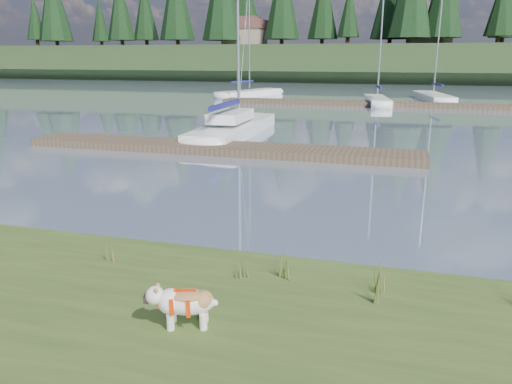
% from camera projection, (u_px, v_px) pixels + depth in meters
% --- Properties ---
extents(ground, '(200.00, 200.00, 0.00)m').
position_uv_depth(ground, '(362.00, 106.00, 38.18)').
color(ground, gray).
rests_on(ground, ground).
extents(ridge, '(200.00, 20.00, 5.00)m').
position_uv_depth(ridge, '(386.00, 64.00, 77.33)').
color(ridge, '#203118').
rests_on(ridge, ground).
extents(bulldog, '(0.92, 0.54, 0.54)m').
position_uv_depth(bulldog, '(185.00, 301.00, 6.29)').
color(bulldog, silver).
rests_on(bulldog, bank).
extents(sailboat_main, '(2.26, 10.10, 14.32)m').
position_uv_depth(sailboat_main, '(238.00, 124.00, 24.68)').
color(sailboat_main, white).
rests_on(sailboat_main, ground).
extents(dock_near, '(16.00, 2.00, 0.30)m').
position_uv_depth(dock_near, '(216.00, 148.00, 19.78)').
color(dock_near, '#4C3D2C').
rests_on(dock_near, ground).
extents(dock_far, '(26.00, 2.20, 0.30)m').
position_uv_depth(dock_far, '(389.00, 104.00, 37.60)').
color(dock_far, '#4C3D2C').
rests_on(dock_far, ground).
extents(sailboat_bg_1, '(4.95, 9.03, 13.32)m').
position_uv_depth(sailboat_bg_1, '(255.00, 92.00, 47.50)').
color(sailboat_bg_1, white).
rests_on(sailboat_bg_1, ground).
extents(sailboat_bg_2, '(2.64, 7.57, 11.22)m').
position_uv_depth(sailboat_bg_2, '(376.00, 100.00, 39.56)').
color(sailboat_bg_2, white).
rests_on(sailboat_bg_2, ground).
extents(sailboat_bg_3, '(3.50, 9.43, 13.45)m').
position_uv_depth(sailboat_bg_3, '(431.00, 96.00, 43.27)').
color(sailboat_bg_3, white).
rests_on(sailboat_bg_3, ground).
extents(weed_0, '(0.17, 0.14, 0.52)m').
position_uv_depth(weed_0, '(244.00, 265.00, 7.67)').
color(weed_0, '#475B23').
rests_on(weed_0, bank).
extents(weed_1, '(0.17, 0.14, 0.59)m').
position_uv_depth(weed_1, '(283.00, 263.00, 7.67)').
color(weed_1, '#475B23').
rests_on(weed_1, bank).
extents(weed_2, '(0.17, 0.14, 0.70)m').
position_uv_depth(weed_2, '(381.00, 285.00, 6.83)').
color(weed_2, '#475B23').
rests_on(weed_2, bank).
extents(weed_3, '(0.17, 0.14, 0.48)m').
position_uv_depth(weed_3, '(107.00, 250.00, 8.29)').
color(weed_3, '#475B23').
rests_on(weed_3, bank).
extents(weed_4, '(0.17, 0.14, 0.40)m').
position_uv_depth(weed_4, '(377.00, 281.00, 7.23)').
color(weed_4, '#475B23').
rests_on(weed_4, bank).
extents(mud_lip, '(60.00, 0.50, 0.14)m').
position_uv_depth(mud_lip, '(216.00, 265.00, 8.90)').
color(mud_lip, '#33281C').
rests_on(mud_lip, ground).
extents(conifer_0, '(5.72, 5.72, 14.15)m').
position_uv_depth(conifer_0, '(53.00, 1.00, 83.99)').
color(conifer_0, '#382619').
rests_on(conifer_0, ridge).
extents(conifer_1, '(4.40, 4.40, 11.30)m').
position_uv_depth(conifer_1, '(145.00, 9.00, 83.99)').
color(conifer_1, '#382619').
rests_on(conifer_1, ridge).
extents(conifer_3, '(4.84, 4.84, 12.25)m').
position_uv_depth(conifer_3, '(323.00, 2.00, 76.68)').
color(conifer_3, '#382619').
rests_on(conifer_3, ridge).
extents(conifer_5, '(3.96, 3.96, 10.35)m').
position_uv_depth(conifer_5, '(502.00, 2.00, 68.30)').
color(conifer_5, '#382619').
rests_on(conifer_5, ridge).
extents(house_0, '(6.30, 5.30, 4.65)m').
position_uv_depth(house_0, '(245.00, 32.00, 79.24)').
color(house_0, gray).
rests_on(house_0, ridge).
extents(house_1, '(6.30, 5.30, 4.65)m').
position_uv_depth(house_1, '(430.00, 30.00, 72.59)').
color(house_1, gray).
rests_on(house_1, ridge).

